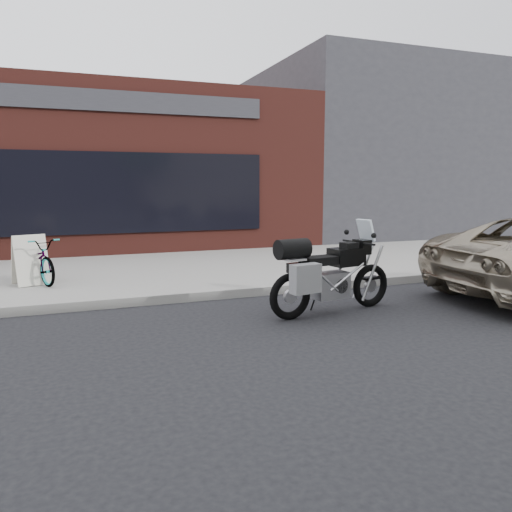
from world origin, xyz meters
The scene contains 7 objects.
ground centered at (0.00, 0.00, 0.00)m, with size 120.00×120.00×0.00m, color black.
near_sidewalk centered at (0.00, 7.00, 0.07)m, with size 44.00×6.00×0.15m, color gray.
storefront centered at (-2.00, 13.98, 2.25)m, with size 14.00×10.07×4.50m.
neighbour_building centered at (10.00, 14.00, 3.00)m, with size 10.00×10.00×6.00m, color #2C2B31.
motorcycle centered at (1.61, 2.55, 0.60)m, with size 2.19×0.94×1.39m.
bicycle_front centered at (-2.50, 5.84, 0.56)m, with size 0.54×1.56×0.82m, color gray.
sandwich_sign centered at (-2.59, 5.74, 0.59)m, with size 0.68×0.65×0.88m.
Camera 1 is at (-1.90, -3.85, 1.93)m, focal length 35.00 mm.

